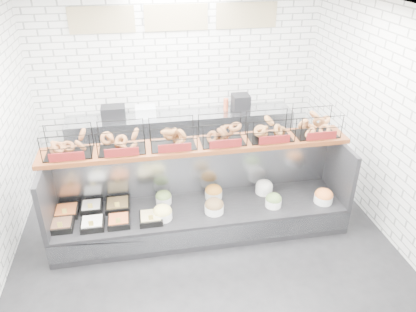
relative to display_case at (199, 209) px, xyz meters
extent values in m
plane|color=black|center=(0.02, -0.34, -0.33)|extent=(5.50, 5.50, 0.00)
cube|color=white|center=(0.02, 2.41, 1.17)|extent=(5.00, 0.02, 3.00)
cube|color=white|center=(2.52, -0.34, 1.17)|extent=(0.02, 5.50, 3.00)
cube|color=white|center=(0.02, -0.34, 2.67)|extent=(5.00, 5.50, 0.02)
cube|color=#C2B187|center=(-1.18, 2.38, 2.17)|extent=(1.05, 0.03, 0.42)
cube|color=#C2B187|center=(0.02, 2.38, 2.17)|extent=(1.05, 0.03, 0.42)
cube|color=#C2B187|center=(1.22, 2.38, 2.17)|extent=(1.05, 0.03, 0.42)
cube|color=black|center=(0.02, -0.04, -0.13)|extent=(4.00, 0.90, 0.40)
cube|color=#93969B|center=(0.02, -0.48, -0.11)|extent=(4.00, 0.03, 0.28)
cube|color=#93969B|center=(0.02, 0.37, 0.47)|extent=(4.00, 0.08, 0.80)
cube|color=black|center=(-1.95, -0.04, 0.47)|extent=(0.06, 0.90, 0.80)
cube|color=black|center=(1.99, -0.04, 0.47)|extent=(0.06, 0.90, 0.80)
cube|color=black|center=(-1.80, -0.19, 0.11)|extent=(0.28, 0.28, 0.08)
cube|color=brown|center=(-1.80, -0.19, 0.15)|extent=(0.24, 0.24, 0.04)
cube|color=gold|center=(-1.80, -0.29, 0.20)|extent=(0.06, 0.01, 0.08)
cube|color=black|center=(-1.78, 0.10, 0.11)|extent=(0.31, 0.31, 0.08)
cube|color=orange|center=(-1.78, 0.10, 0.15)|extent=(0.26, 0.26, 0.04)
cube|color=gold|center=(-1.78, -0.01, 0.20)|extent=(0.06, 0.01, 0.08)
cube|color=black|center=(-1.42, -0.23, 0.11)|extent=(0.29, 0.29, 0.08)
cube|color=white|center=(-1.42, -0.23, 0.15)|extent=(0.25, 0.25, 0.04)
cube|color=gold|center=(-1.42, -0.33, 0.20)|extent=(0.06, 0.01, 0.08)
cube|color=black|center=(-1.46, 0.15, 0.11)|extent=(0.28, 0.28, 0.08)
cube|color=silver|center=(-1.46, 0.15, 0.15)|extent=(0.23, 0.23, 0.04)
cube|color=gold|center=(-1.46, 0.05, 0.20)|extent=(0.06, 0.01, 0.08)
cube|color=black|center=(-1.09, -0.24, 0.11)|extent=(0.28, 0.28, 0.08)
cube|color=#C45829|center=(-1.09, -0.24, 0.15)|extent=(0.24, 0.24, 0.04)
cube|color=gold|center=(-1.09, -0.34, 0.20)|extent=(0.06, 0.01, 0.08)
cube|color=black|center=(-1.11, 0.13, 0.11)|extent=(0.33, 0.33, 0.08)
cube|color=brown|center=(-1.11, 0.13, 0.15)|extent=(0.28, 0.28, 0.04)
cube|color=gold|center=(-1.11, 0.02, 0.20)|extent=(0.06, 0.01, 0.08)
cube|color=black|center=(-0.68, -0.24, 0.11)|extent=(0.30, 0.30, 0.08)
cube|color=#CAB87C|center=(-0.68, -0.24, 0.15)|extent=(0.25, 0.25, 0.04)
cube|color=gold|center=(-0.68, -0.35, 0.20)|extent=(0.06, 0.01, 0.08)
cylinder|color=white|center=(-0.52, -0.22, 0.13)|extent=(0.25, 0.25, 0.11)
ellipsoid|color=#E6D875|center=(-0.52, -0.22, 0.19)|extent=(0.25, 0.25, 0.17)
cylinder|color=white|center=(-0.48, 0.14, 0.13)|extent=(0.22, 0.22, 0.11)
ellipsoid|color=#76984D|center=(-0.48, 0.14, 0.19)|extent=(0.22, 0.22, 0.15)
cylinder|color=white|center=(0.17, -0.20, 0.13)|extent=(0.26, 0.26, 0.11)
ellipsoid|color=brown|center=(0.17, -0.20, 0.19)|extent=(0.26, 0.26, 0.18)
cylinder|color=white|center=(0.23, 0.15, 0.13)|extent=(0.25, 0.25, 0.11)
ellipsoid|color=#C77E2A|center=(0.23, 0.15, 0.19)|extent=(0.24, 0.24, 0.17)
cylinder|color=white|center=(1.00, -0.20, 0.13)|extent=(0.22, 0.22, 0.11)
ellipsoid|color=#5D7C3F|center=(1.00, -0.20, 0.19)|extent=(0.22, 0.22, 0.15)
cylinder|color=white|center=(0.97, 0.14, 0.13)|extent=(0.25, 0.25, 0.11)
ellipsoid|color=silver|center=(0.97, 0.14, 0.19)|extent=(0.24, 0.24, 0.17)
cylinder|color=white|center=(1.72, -0.24, 0.13)|extent=(0.26, 0.26, 0.11)
ellipsoid|color=orange|center=(1.72, -0.24, 0.19)|extent=(0.25, 0.25, 0.18)
cube|color=#522511|center=(0.02, 0.18, 0.90)|extent=(4.10, 0.50, 0.06)
cube|color=black|center=(-1.62, 0.18, 1.10)|extent=(0.60, 0.38, 0.34)
cube|color=#601211|center=(-1.62, -0.02, 1.00)|extent=(0.42, 0.02, 0.11)
cube|color=black|center=(-0.97, 0.18, 1.10)|extent=(0.60, 0.38, 0.34)
cube|color=#601211|center=(-0.97, -0.02, 1.00)|extent=(0.42, 0.02, 0.11)
cube|color=black|center=(-0.31, 0.18, 1.10)|extent=(0.60, 0.38, 0.34)
cube|color=#601211|center=(-0.31, -0.02, 1.00)|extent=(0.42, 0.02, 0.11)
cube|color=black|center=(0.35, 0.18, 1.10)|extent=(0.60, 0.38, 0.34)
cube|color=#601211|center=(0.35, -0.02, 1.00)|extent=(0.42, 0.02, 0.11)
cube|color=black|center=(1.00, 0.18, 1.10)|extent=(0.60, 0.38, 0.34)
cube|color=#601211|center=(1.00, -0.02, 1.00)|extent=(0.42, 0.02, 0.11)
cube|color=black|center=(1.66, 0.18, 1.10)|extent=(0.60, 0.38, 0.34)
cube|color=#601211|center=(1.66, -0.02, 1.00)|extent=(0.42, 0.02, 0.11)
cube|color=#93969B|center=(0.02, 2.09, 0.12)|extent=(4.00, 0.60, 0.90)
cube|color=black|center=(-1.15, 2.06, 0.69)|extent=(0.40, 0.30, 0.24)
cube|color=silver|center=(-0.61, 2.10, 0.66)|extent=(0.35, 0.28, 0.18)
cylinder|color=#C35130|center=(0.84, 2.13, 0.68)|extent=(0.09, 0.09, 0.22)
cube|color=black|center=(1.09, 2.06, 0.72)|extent=(0.30, 0.30, 0.30)
camera|label=1|loc=(-0.71, -4.56, 3.35)|focal=35.00mm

